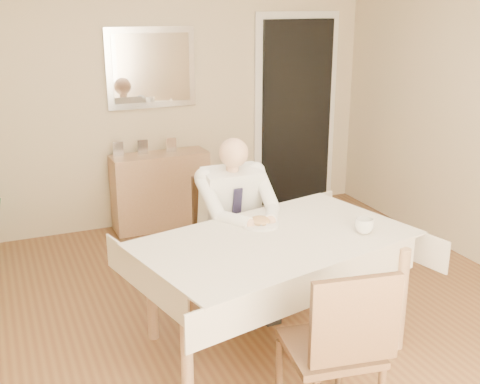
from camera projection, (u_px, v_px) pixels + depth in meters
name	position (u px, v px, depth m)	size (l,w,h in m)	color
room	(263.00, 153.00, 3.60)	(5.00, 5.02, 2.60)	brown
doorway	(296.00, 114.00, 6.42)	(0.96, 0.07, 2.10)	silver
mirror	(151.00, 68.00, 5.68)	(0.86, 0.04, 0.76)	silver
dining_table	(275.00, 250.00, 3.80)	(1.94, 1.39, 0.75)	#A2805B
chair_far	(224.00, 227.00, 4.62)	(0.44, 0.44, 0.90)	#3A2617
chair_near	(340.00, 343.00, 3.01)	(0.52, 0.52, 0.96)	#3A2617
seated_man	(239.00, 216.00, 4.31)	(0.48, 0.72, 1.24)	white
plate	(260.00, 224.00, 3.98)	(0.26, 0.26, 0.02)	white
food	(260.00, 221.00, 3.97)	(0.14, 0.14, 0.06)	olive
knife	(269.00, 224.00, 3.94)	(0.01, 0.01, 0.13)	silver
fork	(258.00, 225.00, 3.91)	(0.01, 0.01, 0.13)	silver
coffee_mug	(364.00, 226.00, 3.83)	(0.12, 0.12, 0.10)	white
sideboard	(161.00, 191.00, 5.91)	(0.93, 0.32, 0.75)	#A2805B
photo_frame_left	(118.00, 149.00, 5.69)	(0.10, 0.02, 0.14)	silver
photo_frame_center	(143.00, 147.00, 5.77)	(0.10, 0.02, 0.14)	silver
photo_frame_right	(171.00, 145.00, 5.85)	(0.10, 0.02, 0.14)	silver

